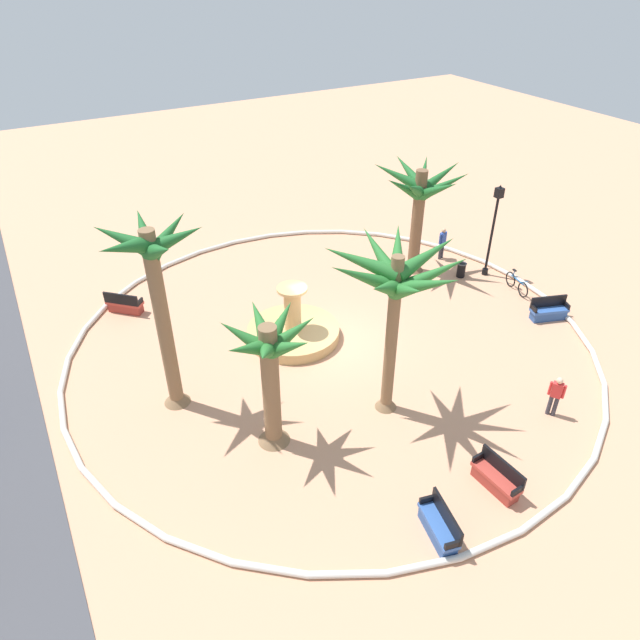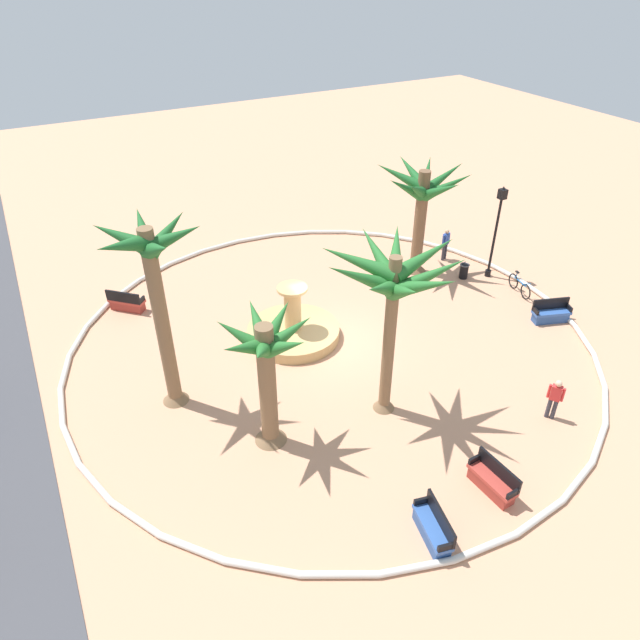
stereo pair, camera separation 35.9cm
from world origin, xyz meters
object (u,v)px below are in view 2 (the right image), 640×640
Objects in this scene: palm_tree_far_side at (154,279)px; bench_southeast at (492,482)px; palm_tree_near_fountain at (394,285)px; trash_bin at (464,271)px; bench_west at (127,303)px; person_cyclist_photo at (555,397)px; lamppost at (497,225)px; palm_tree_mid_plaza at (422,196)px; bench_north at (551,314)px; fountain at (293,330)px; person_cyclist_helmet at (446,243)px; palm_tree_by_curb at (266,360)px; bench_east at (433,529)px; bicycle_red_frame at (519,286)px.

palm_tree_far_side is 4.22× the size of bench_southeast.
trash_bin is at bearing -55.38° from palm_tree_near_fountain.
bench_west is 0.94× the size of person_cyclist_photo.
lamppost is at bearing -30.08° from person_cyclist_photo.
bench_north is (-6.36, -2.36, -3.48)m from palm_tree_mid_plaza.
palm_tree_far_side is at bearing 105.35° from fountain.
palm_tree_far_side is 4.14× the size of person_cyclist_helmet.
lamppost is (-2.13, -2.75, -1.19)m from palm_tree_mid_plaza.
palm_tree_far_side is at bearing 32.71° from palm_tree_by_curb.
fountain reaches higher than bench_east.
palm_tree_far_side is at bearing 104.70° from person_cyclist_helmet.
bench_east is (-5.41, -2.33, -2.90)m from palm_tree_by_curb.
trash_bin is (5.81, -8.42, -4.53)m from palm_tree_near_fountain.
palm_tree_by_curb reaches higher than bicycle_red_frame.
bench_north is 6.22m from person_cyclist_photo.
bench_southeast is 0.96× the size of bicycle_red_frame.
bench_west is 0.91× the size of person_cyclist_helmet.
lamppost is (1.58, -15.79, -2.26)m from palm_tree_far_side.
lamppost is 9.95m from person_cyclist_photo.
person_cyclist_helmet reaches higher than bench_north.
palm_tree_near_fountain is at bearing 109.87° from bicycle_red_frame.
fountain reaches higher than bench_north.
person_cyclist_helmet is at bearing -75.67° from fountain.
palm_tree_far_side is at bearing 58.34° from palm_tree_near_fountain.
palm_tree_far_side is 4.56× the size of bench_west.
palm_tree_near_fountain is at bearing 10.21° from bench_southeast.
bench_east reaches higher than bicycle_red_frame.
fountain reaches higher than bench_west.
person_cyclist_helmet is 1.04× the size of person_cyclist_photo.
trash_bin is at bearing -22.81° from person_cyclist_photo.
palm_tree_near_fountain is 4.41m from palm_tree_by_curb.
palm_tree_far_side reaches higher than lamppost.
person_cyclist_helmet reaches higher than trash_bin.
trash_bin is 0.43× the size of bicycle_red_frame.
trash_bin is 0.46× the size of person_cyclist_photo.
person_cyclist_helmet is at bearing -83.47° from palm_tree_mid_plaza.
trash_bin is at bearing -86.73° from fountain.
trash_bin is (0.53, -9.30, 0.06)m from fountain.
trash_bin is at bearing -107.80° from bench_west.
fountain is 2.49× the size of bench_west.
bicycle_red_frame is at bearing -48.15° from bench_southeast.
palm_tree_by_curb is at bearing 102.42° from bicycle_red_frame.
palm_tree_near_fountain is 3.66× the size of bench_north.
bicycle_red_frame is at bearing -99.50° from fountain.
person_cyclist_photo is (1.86, -6.40, 0.55)m from bench_east.
bench_southeast is 11.95m from bicycle_red_frame.
palm_tree_near_fountain is 11.19m from trash_bin.
palm_tree_mid_plaza reaches higher than trash_bin.
palm_tree_far_side is 15.99m from person_cyclist_helmet.
palm_tree_far_side is 11.76m from bench_southeast.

